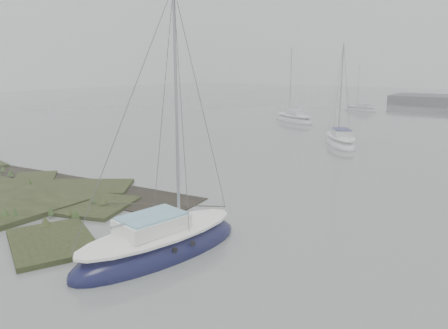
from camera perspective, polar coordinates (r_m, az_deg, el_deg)
ground at (r=40.91m, az=15.97°, el=4.27°), size 160.00×160.00×0.00m
sailboat_main at (r=14.10m, az=-8.41°, el=-10.45°), size 3.13×6.42×8.68m
sailboat_white at (r=33.43m, az=14.93°, el=2.90°), size 4.56×5.72×7.91m
sailboat_far_a at (r=46.04m, az=9.08°, el=5.85°), size 6.01×4.49×8.21m
sailboat_far_c at (r=58.93m, az=17.45°, el=6.89°), size 4.55×2.26×6.15m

